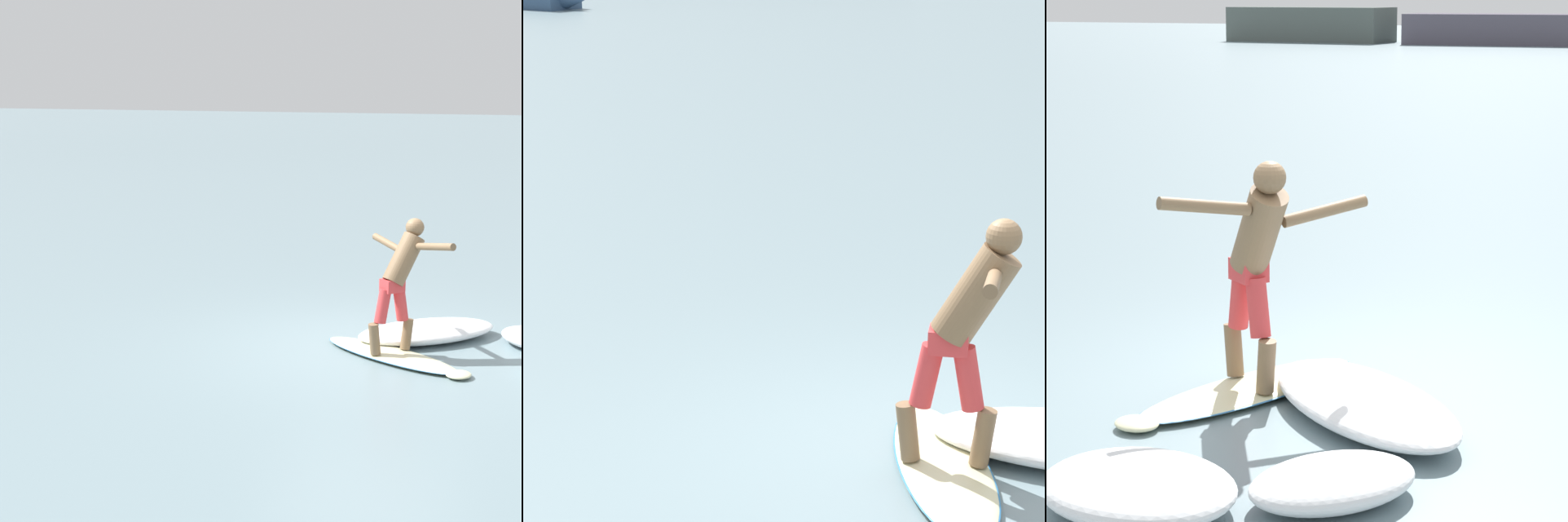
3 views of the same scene
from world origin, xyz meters
TOP-DOWN VIEW (x-y plane):
  - ground_plane at (0.00, 0.00)m, footprint 200.00×200.00m
  - surfboard at (-0.26, -0.45)m, footprint 1.37×2.24m
  - surfer at (-0.14, -0.49)m, footprint 1.07×1.36m

SIDE VIEW (x-z plane):
  - ground_plane at x=0.00m, z-range 0.00..0.00m
  - surfboard at x=-0.26m, z-range -0.07..0.15m
  - surfer at x=-0.14m, z-range 0.24..1.94m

